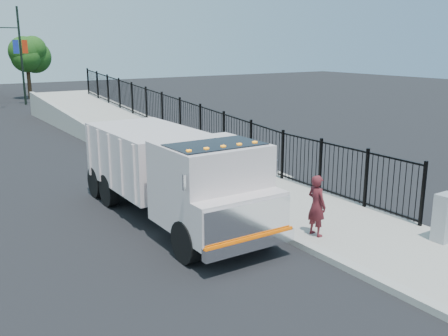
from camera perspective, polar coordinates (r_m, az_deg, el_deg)
ground at (r=13.84m, az=5.82°, el=-7.43°), size 120.00×120.00×0.00m
sidewalk at (r=13.79m, az=17.45°, el=-7.84°), size 3.55×12.00×0.12m
curb at (r=12.44m, az=11.70°, el=-9.80°), size 0.30×12.00×0.16m
ramp at (r=28.38m, az=-11.36°, el=3.51°), size 3.95×24.06×3.19m
iron_fence at (r=25.24m, az=-5.02°, el=4.52°), size 0.10×28.00×1.80m
truck at (r=14.33m, az=-5.79°, el=-0.30°), size 2.65×7.87×2.70m
worker at (r=13.28m, az=10.53°, el=-4.23°), size 0.40×0.60×1.64m
utility_cabinet at (r=13.93m, az=23.96°, el=-5.21°), size 0.55×0.40×1.25m
light_pole_1 at (r=45.58m, az=-22.58°, el=12.13°), size 3.78×0.22×8.00m
tree_1 at (r=50.78m, az=-21.62°, el=11.84°), size 2.77×2.77×5.39m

